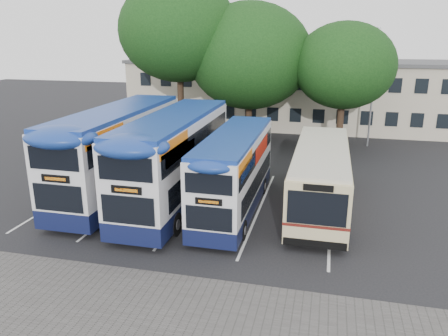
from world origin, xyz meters
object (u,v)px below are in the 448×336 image
at_px(bus_dd_mid, 176,156).
at_px(bus_single, 321,173).
at_px(lamp_post, 374,81).
at_px(bus_dd_right, 235,169).
at_px(bus_dd_left, 119,148).
at_px(tree_mid, 250,56).
at_px(tree_left, 179,31).
at_px(tree_right, 344,66).

distance_m(bus_dd_mid, bus_single, 7.41).
xyz_separation_m(lamp_post, bus_dd_right, (-7.45, -15.42, -2.90)).
height_order(bus_dd_left, bus_dd_right, bus_dd_left).
bearing_deg(bus_single, tree_mid, 115.79).
relative_size(tree_mid, bus_dd_mid, 0.98).
relative_size(lamp_post, bus_dd_left, 0.79).
bearing_deg(bus_dd_left, lamp_post, 46.17).
bearing_deg(lamp_post, bus_dd_mid, -124.98).
relative_size(bus_dd_mid, bus_dd_right, 1.18).
distance_m(tree_left, bus_dd_right, 16.20).
distance_m(tree_left, tree_right, 12.60).
bearing_deg(tree_mid, bus_dd_mid, -95.12).
bearing_deg(tree_mid, tree_left, -168.08).
bearing_deg(bus_dd_right, bus_dd_left, 172.78).
height_order(lamp_post, bus_dd_mid, lamp_post).
relative_size(tree_mid, bus_dd_right, 1.15).
distance_m(tree_left, tree_mid, 5.73).
height_order(lamp_post, tree_left, tree_left).
xyz_separation_m(tree_left, bus_dd_right, (7.21, -12.92, -6.59)).
distance_m(lamp_post, tree_left, 15.32).
relative_size(lamp_post, tree_mid, 0.83).
height_order(tree_left, tree_right, tree_left).
height_order(tree_left, tree_mid, tree_left).
bearing_deg(bus_dd_left, tree_mid, 70.61).
relative_size(tree_mid, bus_dd_left, 0.96).
relative_size(lamp_post, bus_dd_right, 0.95).
distance_m(lamp_post, tree_right, 3.43).
height_order(tree_right, bus_dd_mid, tree_right).
bearing_deg(bus_single, bus_dd_left, -176.01).
height_order(lamp_post, bus_single, lamp_post).
bearing_deg(bus_dd_mid, tree_right, 57.28).
bearing_deg(lamp_post, tree_mid, -171.57).
bearing_deg(tree_right, bus_dd_right, -111.32).
distance_m(lamp_post, tree_mid, 9.64).
bearing_deg(tree_right, bus_dd_left, -133.44).
height_order(lamp_post, bus_dd_left, lamp_post).
bearing_deg(bus_dd_right, tree_left, 119.18).
height_order(lamp_post, tree_mid, tree_mid).
xyz_separation_m(tree_right, bus_dd_right, (-5.15, -13.20, -4.17)).
distance_m(bus_dd_right, bus_single, 4.41).
distance_m(lamp_post, bus_dd_mid, 18.65).
height_order(bus_dd_right, bus_single, bus_dd_right).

